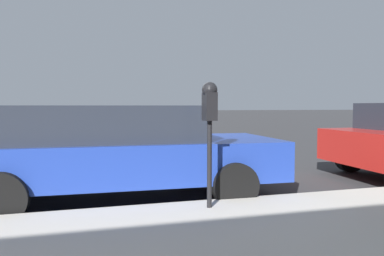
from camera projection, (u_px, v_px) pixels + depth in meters
The scene contains 3 objects.
ground_plane at pixel (143, 182), 6.96m from camera, with size 220.00×220.00×0.00m, color #333335.
parking_meter at pixel (210, 112), 4.54m from camera, with size 0.21×0.19×1.54m.
car_blue at pixel (118, 149), 5.66m from camera, with size 2.24×4.83×1.42m.
Camera 1 is at (-6.87, 1.03, 1.42)m, focal length 35.00 mm.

